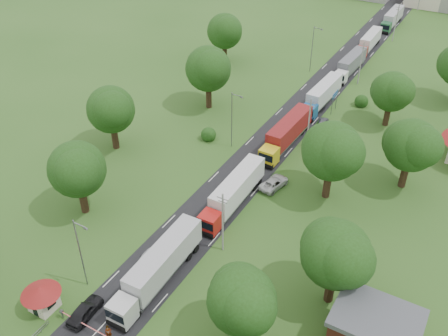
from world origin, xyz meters
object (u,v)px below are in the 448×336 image
Objects in this scene: truck_0 at (159,267)px; info_sign at (335,97)px; guard_booth at (41,295)px; boom_barrier at (83,324)px; car_lane_mid at (153,256)px; car_lane_front at (85,311)px; pedestrian_near at (108,333)px.

info_sign is at bearing 85.95° from truck_0.
info_sign is (12.40, 60.00, 0.84)m from guard_booth.
boom_barrier is 1.96× the size of car_lane_mid.
guard_booth reaches higher than boom_barrier.
info_sign is 50.34m from truck_0.
guard_booth is at bearing -132.09° from truck_0.
pedestrian_near is at bearing 161.66° from car_lane_front.
boom_barrier is 0.59× the size of truck_0.
truck_0 is at bearing 51.02° from pedestrian_near.
guard_booth is at bearing 61.36° from car_lane_mid.
pedestrian_near is at bearing 102.02° from car_lane_mid.
guard_booth reaches higher than car_lane_front.
truck_0 is at bearing 138.80° from car_lane_mid.
pedestrian_near reaches higher than boom_barrier.
pedestrian_near is (0.08, -9.29, -1.36)m from truck_0.
truck_0 is 3.35× the size of car_lane_mid.
truck_0 reaches higher than boom_barrier.
pedestrian_near is at bearing 9.21° from boom_barrier.
truck_0 is at bearing -94.05° from info_sign.
boom_barrier is at bearing 121.78° from car_lane_front.
guard_booth is at bearing 12.67° from car_lane_front.
pedestrian_near is (4.21, -1.00, 0.13)m from car_lane_front.
truck_0 reaches higher than guard_booth.
guard_booth is 5.13m from car_lane_front.
guard_booth is 61.27m from info_sign.
boom_barrier is 3.13m from pedestrian_near.
guard_booth is 1.07× the size of info_sign.
guard_booth is at bearing -179.99° from boom_barrier.
truck_0 is at bearing 47.91° from guard_booth.
info_sign is at bearing 47.17° from pedestrian_near.
guard_booth is 9.02m from pedestrian_near.
info_sign is at bearing 83.76° from boom_barrier.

